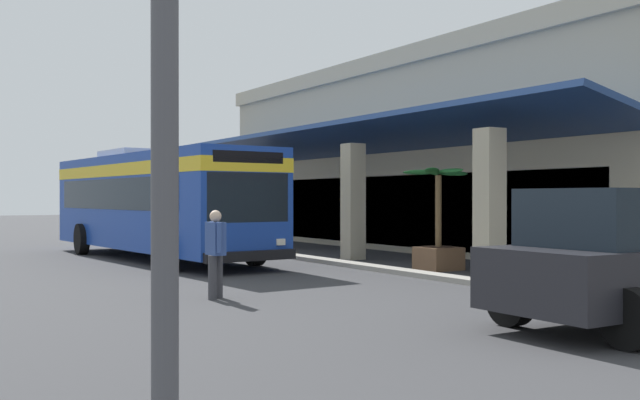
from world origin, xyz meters
The scene contains 6 objects.
ground centered at (0.00, 8.00, 0.00)m, with size 120.00×120.00×0.00m, color #38383A.
curb_strip centered at (0.34, 2.51, 0.06)m, with size 27.45×0.50×0.12m, color #9E998E.
plaza_building centered at (0.34, 12.13, 3.45)m, with size 23.17×14.18×6.89m.
transit_bus centered at (-0.01, -1.12, 1.85)m, with size 11.37×3.43×3.34m.
pedestrian centered at (9.07, -3.05, 0.90)m, with size 0.66×0.35×1.62m.
potted_palm centered at (6.99, 3.97, 0.62)m, with size 1.89×1.76×2.62m.
Camera 1 is at (21.56, -8.36, 1.85)m, focal length 41.43 mm.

